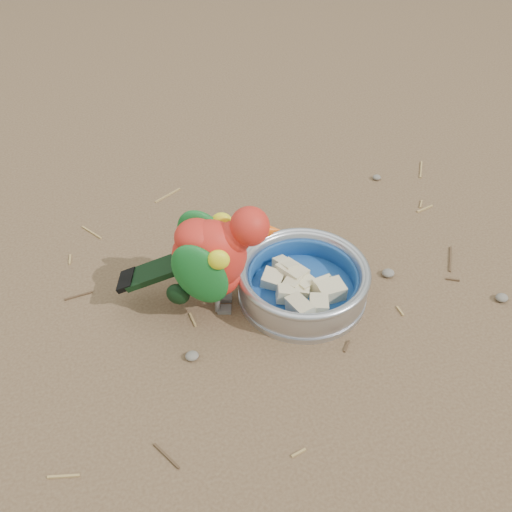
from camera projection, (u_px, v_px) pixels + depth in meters
name	position (u px, v px, depth m)	size (l,w,h in m)	color
ground	(277.00, 284.00, 0.97)	(60.00, 60.00, 0.00)	brown
food_bowl	(302.00, 292.00, 0.94)	(0.21, 0.21, 0.02)	#B2B2BA
bowl_wall	(303.00, 279.00, 0.92)	(0.21, 0.21, 0.04)	#B2B2BA
fruit_wedges	(303.00, 282.00, 0.93)	(0.13, 0.13, 0.03)	beige
lory_parrot	(213.00, 263.00, 0.87)	(0.11, 0.23, 0.19)	red
ground_debris	(267.00, 265.00, 1.00)	(0.90, 0.80, 0.01)	#A4824A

